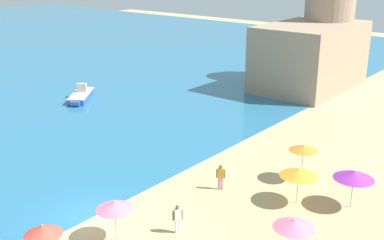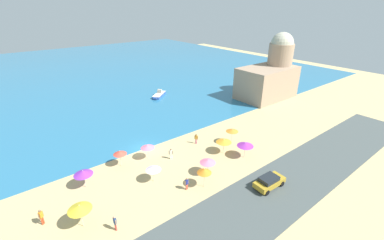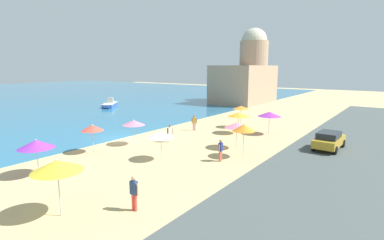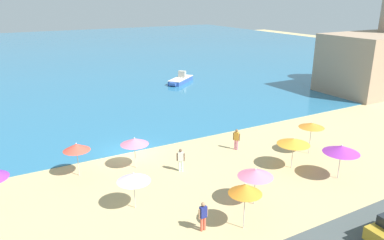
{
  "view_description": "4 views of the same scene",
  "coord_description": "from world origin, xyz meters",
  "px_view_note": "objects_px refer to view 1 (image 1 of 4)",
  "views": [
    {
      "loc": [
        -14.75,
        -19.4,
        13.89
      ],
      "look_at": [
        12.07,
        2.53,
        2.1
      ],
      "focal_mm": 45.0,
      "sensor_mm": 36.0,
      "label": 1
    },
    {
      "loc": [
        -14.6,
        -30.72,
        19.96
      ],
      "look_at": [
        10.38,
        1.23,
        1.54
      ],
      "focal_mm": 24.0,
      "sensor_mm": 36.0,
      "label": 2
    },
    {
      "loc": [
        -18.37,
        -21.86,
        6.75
      ],
      "look_at": [
        5.05,
        -4.98,
        1.64
      ],
      "focal_mm": 28.0,
      "sensor_mm": 36.0,
      "label": 3
    },
    {
      "loc": [
        -8.75,
        -25.3,
        11.42
      ],
      "look_at": [
        6.55,
        1.79,
        1.04
      ],
      "focal_mm": 35.0,
      "sensor_mm": 36.0,
      "label": 4
    }
  ],
  "objects_px": {
    "beach_umbrella_4": "(115,206)",
    "beach_umbrella_8": "(43,230)",
    "beach_umbrella_2": "(294,224)",
    "bather_1": "(221,176)",
    "beach_umbrella_1": "(299,172)",
    "bather_0": "(178,217)",
    "skiff_nearshore": "(81,96)",
    "beach_umbrella_9": "(354,175)",
    "beach_umbrella_5": "(304,148)",
    "harbor_fortress": "(318,41)"
  },
  "relations": [
    {
      "from": "beach_umbrella_4",
      "to": "bather_1",
      "type": "xyz_separation_m",
      "value": [
        7.99,
        -0.84,
        -1.02
      ]
    },
    {
      "from": "beach_umbrella_4",
      "to": "beach_umbrella_9",
      "type": "height_order",
      "value": "beach_umbrella_9"
    },
    {
      "from": "beach_umbrella_8",
      "to": "beach_umbrella_9",
      "type": "xyz_separation_m",
      "value": [
        14.71,
        -8.78,
        0.03
      ]
    },
    {
      "from": "beach_umbrella_2",
      "to": "bather_1",
      "type": "xyz_separation_m",
      "value": [
        3.83,
        7.04,
        -1.03
      ]
    },
    {
      "from": "beach_umbrella_8",
      "to": "bather_1",
      "type": "xyz_separation_m",
      "value": [
        11.72,
        -1.56,
        -1.1
      ]
    },
    {
      "from": "beach_umbrella_4",
      "to": "bather_1",
      "type": "bearing_deg",
      "value": -5.98
    },
    {
      "from": "beach_umbrella_8",
      "to": "harbor_fortress",
      "type": "height_order",
      "value": "harbor_fortress"
    },
    {
      "from": "beach_umbrella_2",
      "to": "skiff_nearshore",
      "type": "relative_size",
      "value": 0.45
    },
    {
      "from": "beach_umbrella_1",
      "to": "beach_umbrella_2",
      "type": "xyz_separation_m",
      "value": [
        -5.29,
        -2.51,
        -0.0
      ]
    },
    {
      "from": "beach_umbrella_1",
      "to": "harbor_fortress",
      "type": "relative_size",
      "value": 0.16
    },
    {
      "from": "beach_umbrella_8",
      "to": "bather_1",
      "type": "relative_size",
      "value": 1.39
    },
    {
      "from": "beach_umbrella_2",
      "to": "bather_1",
      "type": "relative_size",
      "value": 1.34
    },
    {
      "from": "beach_umbrella_8",
      "to": "skiff_nearshore",
      "type": "relative_size",
      "value": 0.47
    },
    {
      "from": "beach_umbrella_4",
      "to": "beach_umbrella_8",
      "type": "xyz_separation_m",
      "value": [
        -3.73,
        0.72,
        0.07
      ]
    },
    {
      "from": "beach_umbrella_2",
      "to": "bather_0",
      "type": "height_order",
      "value": "beach_umbrella_2"
    },
    {
      "from": "bather_0",
      "to": "harbor_fortress",
      "type": "height_order",
      "value": "harbor_fortress"
    },
    {
      "from": "beach_umbrella_1",
      "to": "beach_umbrella_2",
      "type": "bearing_deg",
      "value": -154.62
    },
    {
      "from": "beach_umbrella_2",
      "to": "beach_umbrella_8",
      "type": "bearing_deg",
      "value": 132.54
    },
    {
      "from": "beach_umbrella_5",
      "to": "beach_umbrella_4",
      "type": "bearing_deg",
      "value": 161.3
    },
    {
      "from": "skiff_nearshore",
      "to": "harbor_fortress",
      "type": "bearing_deg",
      "value": -37.09
    },
    {
      "from": "beach_umbrella_2",
      "to": "bather_0",
      "type": "relative_size",
      "value": 1.37
    },
    {
      "from": "beach_umbrella_1",
      "to": "bather_0",
      "type": "distance_m",
      "value": 7.79
    },
    {
      "from": "skiff_nearshore",
      "to": "harbor_fortress",
      "type": "xyz_separation_m",
      "value": [
        20.78,
        -15.7,
        4.59
      ]
    },
    {
      "from": "beach_umbrella_5",
      "to": "harbor_fortress",
      "type": "xyz_separation_m",
      "value": [
        23.57,
        10.46,
        2.75
      ]
    },
    {
      "from": "skiff_nearshore",
      "to": "beach_umbrella_1",
      "type": "bearing_deg",
      "value": -101.78
    },
    {
      "from": "beach_umbrella_1",
      "to": "bather_1",
      "type": "bearing_deg",
      "value": 107.8
    },
    {
      "from": "beach_umbrella_2",
      "to": "bather_0",
      "type": "xyz_separation_m",
      "value": [
        -1.68,
        5.83,
        -1.05
      ]
    },
    {
      "from": "beach_umbrella_2",
      "to": "beach_umbrella_8",
      "type": "distance_m",
      "value": 11.67
    },
    {
      "from": "beach_umbrella_2",
      "to": "bather_0",
      "type": "distance_m",
      "value": 6.16
    },
    {
      "from": "beach_umbrella_9",
      "to": "beach_umbrella_2",
      "type": "bearing_deg",
      "value": 178.5
    },
    {
      "from": "beach_umbrella_4",
      "to": "beach_umbrella_9",
      "type": "relative_size",
      "value": 0.94
    },
    {
      "from": "beach_umbrella_9",
      "to": "skiff_nearshore",
      "type": "height_order",
      "value": "beach_umbrella_9"
    },
    {
      "from": "bather_0",
      "to": "harbor_fortress",
      "type": "bearing_deg",
      "value": 13.98
    },
    {
      "from": "beach_umbrella_2",
      "to": "skiff_nearshore",
      "type": "bearing_deg",
      "value": 69.79
    },
    {
      "from": "beach_umbrella_9",
      "to": "bather_0",
      "type": "distance_m",
      "value": 10.47
    },
    {
      "from": "beach_umbrella_2",
      "to": "harbor_fortress",
      "type": "distance_m",
      "value": 34.91
    },
    {
      "from": "skiff_nearshore",
      "to": "beach_umbrella_4",
      "type": "bearing_deg",
      "value": -124.59
    },
    {
      "from": "beach_umbrella_9",
      "to": "bather_1",
      "type": "xyz_separation_m",
      "value": [
        -2.99,
        7.22,
        -1.13
      ]
    },
    {
      "from": "bather_1",
      "to": "harbor_fortress",
      "type": "xyz_separation_m",
      "value": [
        27.94,
        7.11,
        4.09
      ]
    },
    {
      "from": "beach_umbrella_1",
      "to": "bather_1",
      "type": "xyz_separation_m",
      "value": [
        -1.46,
        4.54,
        -1.03
      ]
    },
    {
      "from": "beach_umbrella_5",
      "to": "bather_1",
      "type": "relative_size",
      "value": 1.51
    },
    {
      "from": "beach_umbrella_5",
      "to": "harbor_fortress",
      "type": "relative_size",
      "value": 0.18
    },
    {
      "from": "beach_umbrella_8",
      "to": "bather_1",
      "type": "height_order",
      "value": "beach_umbrella_8"
    },
    {
      "from": "bather_0",
      "to": "bather_1",
      "type": "xyz_separation_m",
      "value": [
        5.51,
        1.22,
        0.02
      ]
    },
    {
      "from": "beach_umbrella_9",
      "to": "bather_1",
      "type": "bearing_deg",
      "value": 112.46
    },
    {
      "from": "beach_umbrella_5",
      "to": "beach_umbrella_8",
      "type": "xyz_separation_m",
      "value": [
        -16.09,
        4.9,
        -0.25
      ]
    },
    {
      "from": "harbor_fortress",
      "to": "beach_umbrella_5",
      "type": "bearing_deg",
      "value": -156.08
    },
    {
      "from": "beach_umbrella_5",
      "to": "harbor_fortress",
      "type": "distance_m",
      "value": 25.93
    },
    {
      "from": "harbor_fortress",
      "to": "skiff_nearshore",
      "type": "bearing_deg",
      "value": 142.91
    },
    {
      "from": "beach_umbrella_1",
      "to": "beach_umbrella_9",
      "type": "relative_size",
      "value": 0.95
    }
  ]
}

